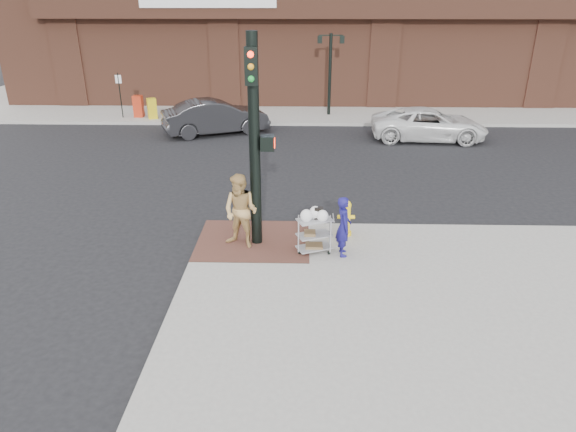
{
  "coord_description": "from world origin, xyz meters",
  "views": [
    {
      "loc": [
        0.58,
        -10.73,
        5.82
      ],
      "look_at": [
        0.3,
        -0.09,
        1.25
      ],
      "focal_mm": 32.0,
      "sensor_mm": 36.0,
      "label": 1
    }
  ],
  "objects_px": {
    "lamp_post": "(330,65)",
    "fire_hydrant": "(346,218)",
    "pedestrian_tan": "(241,211)",
    "utility_cart": "(314,232)",
    "traffic_signal_pole": "(255,138)",
    "woman_blue": "(344,226)",
    "minivan_white": "(429,124)",
    "sedan_dark": "(216,117)"
  },
  "relations": [
    {
      "from": "lamp_post",
      "to": "fire_hydrant",
      "type": "relative_size",
      "value": 4.24
    },
    {
      "from": "traffic_signal_pole",
      "to": "pedestrian_tan",
      "type": "bearing_deg",
      "value": -155.15
    },
    {
      "from": "traffic_signal_pole",
      "to": "utility_cart",
      "type": "distance_m",
      "value": 2.61
    },
    {
      "from": "lamp_post",
      "to": "woman_blue",
      "type": "height_order",
      "value": "lamp_post"
    },
    {
      "from": "pedestrian_tan",
      "to": "utility_cart",
      "type": "xyz_separation_m",
      "value": [
        1.77,
        -0.25,
        -0.41
      ]
    },
    {
      "from": "traffic_signal_pole",
      "to": "pedestrian_tan",
      "type": "relative_size",
      "value": 2.73
    },
    {
      "from": "woman_blue",
      "to": "minivan_white",
      "type": "bearing_deg",
      "value": -25.53
    },
    {
      "from": "woman_blue",
      "to": "traffic_signal_pole",
      "type": "bearing_deg",
      "value": 70.89
    },
    {
      "from": "pedestrian_tan",
      "to": "utility_cart",
      "type": "bearing_deg",
      "value": 15.71
    },
    {
      "from": "traffic_signal_pole",
      "to": "utility_cart",
      "type": "relative_size",
      "value": 4.45
    },
    {
      "from": "traffic_signal_pole",
      "to": "woman_blue",
      "type": "xyz_separation_m",
      "value": [
        2.07,
        -0.57,
        -1.95
      ]
    },
    {
      "from": "lamp_post",
      "to": "woman_blue",
      "type": "xyz_separation_m",
      "value": [
        -0.41,
        -15.8,
        -1.74
      ]
    },
    {
      "from": "minivan_white",
      "to": "woman_blue",
      "type": "bearing_deg",
      "value": 161.62
    },
    {
      "from": "fire_hydrant",
      "to": "lamp_post",
      "type": "bearing_deg",
      "value": 89.0
    },
    {
      "from": "pedestrian_tan",
      "to": "woman_blue",
      "type": "bearing_deg",
      "value": 14.41
    },
    {
      "from": "pedestrian_tan",
      "to": "fire_hydrant",
      "type": "relative_size",
      "value": 1.94
    },
    {
      "from": "sedan_dark",
      "to": "minivan_white",
      "type": "distance_m",
      "value": 9.49
    },
    {
      "from": "lamp_post",
      "to": "traffic_signal_pole",
      "type": "height_order",
      "value": "traffic_signal_pole"
    },
    {
      "from": "pedestrian_tan",
      "to": "sedan_dark",
      "type": "relative_size",
      "value": 0.39
    },
    {
      "from": "woman_blue",
      "to": "sedan_dark",
      "type": "bearing_deg",
      "value": 18.37
    },
    {
      "from": "woman_blue",
      "to": "fire_hydrant",
      "type": "height_order",
      "value": "woman_blue"
    },
    {
      "from": "pedestrian_tan",
      "to": "sedan_dark",
      "type": "bearing_deg",
      "value": 125.49
    },
    {
      "from": "fire_hydrant",
      "to": "pedestrian_tan",
      "type": "bearing_deg",
      "value": -165.04
    },
    {
      "from": "sedan_dark",
      "to": "utility_cart",
      "type": "relative_size",
      "value": 4.21
    },
    {
      "from": "minivan_white",
      "to": "utility_cart",
      "type": "bearing_deg",
      "value": 158.45
    },
    {
      "from": "sedan_dark",
      "to": "fire_hydrant",
      "type": "relative_size",
      "value": 5.01
    },
    {
      "from": "sedan_dark",
      "to": "minivan_white",
      "type": "relative_size",
      "value": 0.96
    },
    {
      "from": "utility_cart",
      "to": "traffic_signal_pole",
      "type": "bearing_deg",
      "value": 163.13
    },
    {
      "from": "traffic_signal_pole",
      "to": "fire_hydrant",
      "type": "bearing_deg",
      "value": 13.17
    },
    {
      "from": "utility_cart",
      "to": "pedestrian_tan",
      "type": "bearing_deg",
      "value": 172.04
    },
    {
      "from": "lamp_post",
      "to": "woman_blue",
      "type": "relative_size",
      "value": 2.74
    },
    {
      "from": "lamp_post",
      "to": "minivan_white",
      "type": "height_order",
      "value": "lamp_post"
    },
    {
      "from": "minivan_white",
      "to": "traffic_signal_pole",
      "type": "bearing_deg",
      "value": 151.88
    },
    {
      "from": "woman_blue",
      "to": "sedan_dark",
      "type": "height_order",
      "value": "woman_blue"
    },
    {
      "from": "sedan_dark",
      "to": "minivan_white",
      "type": "height_order",
      "value": "sedan_dark"
    },
    {
      "from": "traffic_signal_pole",
      "to": "sedan_dark",
      "type": "distance_m",
      "value": 12.09
    },
    {
      "from": "fire_hydrant",
      "to": "minivan_white",
      "type": "bearing_deg",
      "value": 66.72
    },
    {
      "from": "traffic_signal_pole",
      "to": "lamp_post",
      "type": "bearing_deg",
      "value": 80.76
    },
    {
      "from": "pedestrian_tan",
      "to": "minivan_white",
      "type": "height_order",
      "value": "pedestrian_tan"
    },
    {
      "from": "lamp_post",
      "to": "minivan_white",
      "type": "xyz_separation_m",
      "value": [
        4.14,
        -4.5,
        -1.93
      ]
    },
    {
      "from": "minivan_white",
      "to": "lamp_post",
      "type": "bearing_deg",
      "value": 46.15
    },
    {
      "from": "traffic_signal_pole",
      "to": "minivan_white",
      "type": "height_order",
      "value": "traffic_signal_pole"
    }
  ]
}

